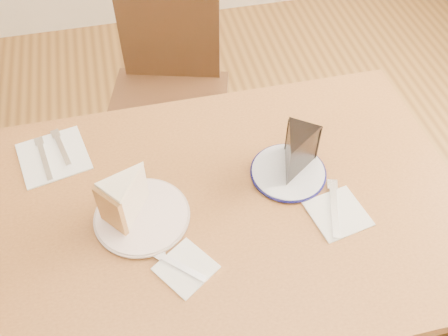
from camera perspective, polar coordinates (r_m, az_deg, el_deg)
ground at (r=1.88m, az=-0.15°, el=-17.86°), size 4.00×4.00×0.00m
table at (r=1.30m, az=-0.20°, el=-6.94°), size 1.20×0.80×0.75m
chair_far at (r=1.89m, az=-6.31°, el=8.14°), size 0.53×0.53×0.87m
plate_cream at (r=1.21m, az=-9.34°, el=-5.47°), size 0.22×0.22×0.01m
plate_navy at (r=1.29m, az=7.34°, el=-0.50°), size 0.19×0.19×0.01m
carrot_cake at (r=1.17m, az=-10.71°, el=-3.05°), size 0.14×0.13×0.11m
chocolate_cake at (r=1.25m, az=8.17°, el=1.43°), size 0.14×0.14×0.10m
napkin_cream at (r=1.13m, az=-4.37°, el=-11.32°), size 0.15×0.15×0.00m
napkin_navy at (r=1.23m, az=12.88°, el=-5.09°), size 0.15×0.15×0.00m
napkin_spare at (r=1.39m, az=-18.91°, el=1.26°), size 0.20×0.20×0.00m
fork_cream at (r=1.13m, az=-5.18°, el=-11.04°), size 0.11×0.11×0.00m
knife_navy at (r=1.24m, az=12.47°, el=-4.49°), size 0.07×0.17×0.00m
fork_spare at (r=1.40m, az=-18.08°, el=2.25°), size 0.05×0.14×0.00m
knife_spare at (r=1.39m, az=-19.87°, el=1.01°), size 0.05×0.16×0.00m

